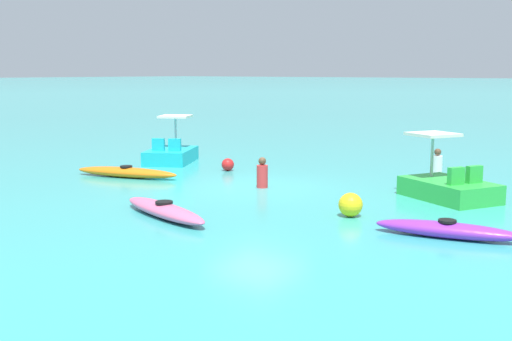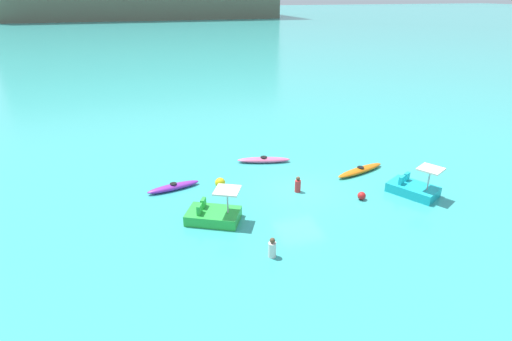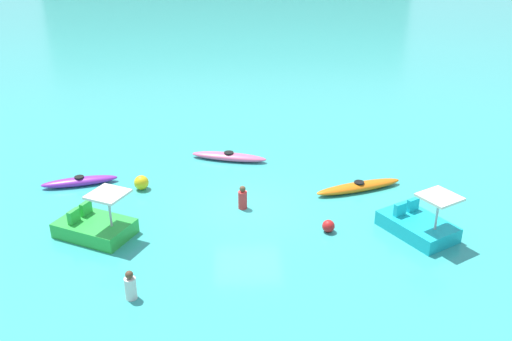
{
  "view_description": "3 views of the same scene",
  "coord_description": "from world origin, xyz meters",
  "px_view_note": "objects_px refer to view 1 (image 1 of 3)",
  "views": [
    {
      "loc": [
        -11.1,
        14.18,
        3.3
      ],
      "look_at": [
        -0.76,
        1.0,
        0.68
      ],
      "focal_mm": 44.6,
      "sensor_mm": 36.0,
      "label": 1
    },
    {
      "loc": [
        -7.73,
        -17.73,
        9.76
      ],
      "look_at": [
        -1.8,
        2.24,
        0.46
      ],
      "focal_mm": 28.21,
      "sensor_mm": 36.0,
      "label": 2
    },
    {
      "loc": [
        -0.39,
        -17.63,
        9.51
      ],
      "look_at": [
        0.39,
        1.96,
        0.56
      ],
      "focal_mm": 39.0,
      "sensor_mm": 36.0,
      "label": 3
    }
  ],
  "objects_px": {
    "pedal_boat_green": "(449,187)",
    "buoy_red": "(228,165)",
    "kayak_purple": "(447,230)",
    "kayak_orange": "(126,172)",
    "kayak_pink": "(164,210)",
    "person_near_shore": "(262,174)",
    "buoy_yellow": "(351,205)",
    "person_by_kayaks": "(437,164)",
    "pedal_boat_cyan": "(171,153)"
  },
  "relations": [
    {
      "from": "kayak_orange",
      "to": "kayak_pink",
      "type": "bearing_deg",
      "value": 147.85
    },
    {
      "from": "pedal_boat_green",
      "to": "person_near_shore",
      "type": "xyz_separation_m",
      "value": [
        4.84,
        1.66,
        0.05
      ]
    },
    {
      "from": "kayak_orange",
      "to": "kayak_pink",
      "type": "xyz_separation_m",
      "value": [
        -4.96,
        3.12,
        0.0
      ]
    },
    {
      "from": "pedal_boat_green",
      "to": "buoy_yellow",
      "type": "xyz_separation_m",
      "value": [
        1.0,
        3.34,
        -0.06
      ]
    },
    {
      "from": "pedal_boat_green",
      "to": "buoy_red",
      "type": "distance_m",
      "value": 7.65
    },
    {
      "from": "kayak_pink",
      "to": "person_near_shore",
      "type": "height_order",
      "value": "person_near_shore"
    },
    {
      "from": "kayak_orange",
      "to": "person_by_kayaks",
      "type": "distance_m",
      "value": 9.86
    },
    {
      "from": "kayak_orange",
      "to": "person_by_kayaks",
      "type": "xyz_separation_m",
      "value": [
        -7.58,
        -6.29,
        0.22
      ]
    },
    {
      "from": "kayak_purple",
      "to": "kayak_pink",
      "type": "xyz_separation_m",
      "value": [
        5.79,
        2.23,
        -0.0
      ]
    },
    {
      "from": "kayak_orange",
      "to": "pedal_boat_cyan",
      "type": "relative_size",
      "value": 1.25
    },
    {
      "from": "pedal_boat_green",
      "to": "buoy_red",
      "type": "height_order",
      "value": "pedal_boat_green"
    },
    {
      "from": "kayak_purple",
      "to": "buoy_red",
      "type": "height_order",
      "value": "buoy_red"
    },
    {
      "from": "kayak_orange",
      "to": "pedal_boat_green",
      "type": "bearing_deg",
      "value": -162.71
    },
    {
      "from": "kayak_orange",
      "to": "buoy_red",
      "type": "xyz_separation_m",
      "value": [
        -1.64,
        -2.99,
        0.05
      ]
    },
    {
      "from": "pedal_boat_green",
      "to": "person_near_shore",
      "type": "height_order",
      "value": "pedal_boat_green"
    },
    {
      "from": "buoy_red",
      "to": "person_near_shore",
      "type": "distance_m",
      "value": 3.32
    },
    {
      "from": "kayak_orange",
      "to": "pedal_boat_cyan",
      "type": "distance_m",
      "value": 3.45
    },
    {
      "from": "kayak_orange",
      "to": "buoy_yellow",
      "type": "height_order",
      "value": "buoy_yellow"
    },
    {
      "from": "kayak_purple",
      "to": "pedal_boat_cyan",
      "type": "relative_size",
      "value": 1.03
    },
    {
      "from": "buoy_yellow",
      "to": "person_near_shore",
      "type": "relative_size",
      "value": 0.63
    },
    {
      "from": "buoy_red",
      "to": "buoy_yellow",
      "type": "distance_m",
      "value": 7.49
    },
    {
      "from": "person_near_shore",
      "to": "kayak_pink",
      "type": "bearing_deg",
      "value": 96.76
    },
    {
      "from": "pedal_boat_cyan",
      "to": "buoy_red",
      "type": "bearing_deg",
      "value": 175.76
    },
    {
      "from": "kayak_pink",
      "to": "pedal_boat_cyan",
      "type": "height_order",
      "value": "pedal_boat_cyan"
    },
    {
      "from": "buoy_red",
      "to": "person_by_kayaks",
      "type": "relative_size",
      "value": 0.48
    },
    {
      "from": "buoy_red",
      "to": "pedal_boat_green",
      "type": "bearing_deg",
      "value": 179.3
    },
    {
      "from": "pedal_boat_green",
      "to": "buoy_red",
      "type": "xyz_separation_m",
      "value": [
        7.65,
        -0.09,
        -0.13
      ]
    },
    {
      "from": "kayak_purple",
      "to": "kayak_orange",
      "type": "bearing_deg",
      "value": -4.75
    },
    {
      "from": "person_by_kayaks",
      "to": "kayak_orange",
      "type": "bearing_deg",
      "value": 39.69
    },
    {
      "from": "kayak_purple",
      "to": "pedal_boat_green",
      "type": "relative_size",
      "value": 1.04
    },
    {
      "from": "kayak_orange",
      "to": "buoy_yellow",
      "type": "distance_m",
      "value": 8.31
    },
    {
      "from": "buoy_yellow",
      "to": "person_near_shore",
      "type": "bearing_deg",
      "value": -23.59
    },
    {
      "from": "kayak_purple",
      "to": "person_by_kayaks",
      "type": "relative_size",
      "value": 3.32
    },
    {
      "from": "kayak_purple",
      "to": "pedal_boat_green",
      "type": "distance_m",
      "value": 4.06
    },
    {
      "from": "kayak_purple",
      "to": "buoy_red",
      "type": "xyz_separation_m",
      "value": [
        9.11,
        -3.88,
        0.05
      ]
    },
    {
      "from": "kayak_pink",
      "to": "pedal_boat_green",
      "type": "height_order",
      "value": "pedal_boat_green"
    },
    {
      "from": "pedal_boat_green",
      "to": "pedal_boat_cyan",
      "type": "bearing_deg",
      "value": -1.68
    },
    {
      "from": "kayak_orange",
      "to": "buoy_red",
      "type": "relative_size",
      "value": 8.44
    },
    {
      "from": "kayak_purple",
      "to": "pedal_boat_cyan",
      "type": "bearing_deg",
      "value": -18.81
    },
    {
      "from": "kayak_purple",
      "to": "person_near_shore",
      "type": "height_order",
      "value": "person_near_shore"
    },
    {
      "from": "kayak_pink",
      "to": "person_near_shore",
      "type": "xyz_separation_m",
      "value": [
        0.52,
        -4.35,
        0.22
      ]
    },
    {
      "from": "pedal_boat_cyan",
      "to": "person_near_shore",
      "type": "height_order",
      "value": "pedal_boat_cyan"
    },
    {
      "from": "pedal_boat_cyan",
      "to": "buoy_yellow",
      "type": "distance_m",
      "value": 10.24
    },
    {
      "from": "person_by_kayaks",
      "to": "pedal_boat_cyan",
      "type": "bearing_deg",
      "value": 19.23
    },
    {
      "from": "kayak_pink",
      "to": "person_by_kayaks",
      "type": "relative_size",
      "value": 3.79
    },
    {
      "from": "pedal_boat_cyan",
      "to": "kayak_purple",
      "type": "bearing_deg",
      "value": 161.19
    },
    {
      "from": "kayak_pink",
      "to": "buoy_yellow",
      "type": "distance_m",
      "value": 4.27
    },
    {
      "from": "buoy_red",
      "to": "pedal_boat_cyan",
      "type": "bearing_deg",
      "value": -4.24
    },
    {
      "from": "kayak_orange",
      "to": "kayak_purple",
      "type": "bearing_deg",
      "value": 175.25
    },
    {
      "from": "person_near_shore",
      "to": "kayak_purple",
      "type": "bearing_deg",
      "value": 161.38
    }
  ]
}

